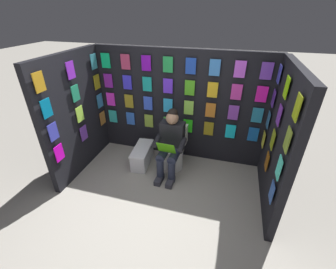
# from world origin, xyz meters

# --- Properties ---
(ground_plane) EXTENTS (30.00, 30.00, 0.00)m
(ground_plane) POSITION_xyz_m (0.00, 0.00, 0.00)
(ground_plane) COLOR #9E998E
(display_wall_back) EXTENTS (3.20, 0.14, 2.04)m
(display_wall_back) POSITION_xyz_m (0.00, -1.66, 1.03)
(display_wall_back) COLOR black
(display_wall_back) RESTS_ON ground
(display_wall_left) EXTENTS (0.14, 1.62, 2.04)m
(display_wall_left) POSITION_xyz_m (-1.60, -0.81, 1.03)
(display_wall_left) COLOR black
(display_wall_left) RESTS_ON ground
(display_wall_right) EXTENTS (0.14, 1.62, 2.04)m
(display_wall_right) POSITION_xyz_m (1.60, -0.81, 1.03)
(display_wall_right) COLOR black
(display_wall_right) RESTS_ON ground
(toilet) EXTENTS (0.41, 0.56, 0.77)m
(toilet) POSITION_xyz_m (-0.02, -1.25, 0.33)
(toilet) COLOR white
(toilet) RESTS_ON ground
(person_reading) EXTENTS (0.53, 0.69, 1.19)m
(person_reading) POSITION_xyz_m (-0.01, -1.02, 0.60)
(person_reading) COLOR black
(person_reading) RESTS_ON ground
(comic_longbox_near) EXTENTS (0.34, 0.69, 0.35)m
(comic_longbox_near) POSITION_xyz_m (0.57, -1.13, 0.18)
(comic_longbox_near) COLOR silver
(comic_longbox_near) RESTS_ON ground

